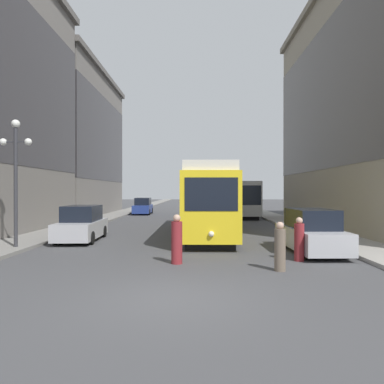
{
  "coord_description": "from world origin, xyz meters",
  "views": [
    {
      "loc": [
        0.59,
        -8.5,
        2.58
      ],
      "look_at": [
        0.35,
        8.95,
        2.53
      ],
      "focal_mm": 33.29,
      "sensor_mm": 36.0,
      "label": 1
    }
  ],
  "objects": [
    {
      "name": "lamp_post_left_near",
      "position": [
        -7.29,
        6.84,
        3.78
      ],
      "size": [
        1.41,
        0.36,
        5.53
      ],
      "color": "#333338",
      "rests_on": "sidewalk_left"
    },
    {
      "name": "parked_car_left_near",
      "position": [
        -5.39,
        30.84,
        0.84
      ],
      "size": [
        1.98,
        4.62,
        1.82
      ],
      "rotation": [
        0.0,
        0.0,
        0.03
      ],
      "color": "black",
      "rests_on": "ground"
    },
    {
      "name": "sidewalk_right",
      "position": [
        7.95,
        40.0,
        0.07
      ],
      "size": [
        2.52,
        120.0,
        0.15
      ],
      "primitive_type": "cube",
      "color": "gray",
      "rests_on": "ground"
    },
    {
      "name": "streetcar",
      "position": [
        1.17,
        13.13,
        2.1
      ],
      "size": [
        2.66,
        14.01,
        3.89
      ],
      "rotation": [
        0.0,
        0.0,
        0.0
      ],
      "color": "black",
      "rests_on": "ground"
    },
    {
      "name": "pedestrian_crossing_near",
      "position": [
        3.27,
        2.98,
        0.74
      ],
      "size": [
        0.36,
        0.36,
        1.59
      ],
      "rotation": [
        0.0,
        0.0,
        4.41
      ],
      "color": "#6B5B4C",
      "rests_on": "ground"
    },
    {
      "name": "sidewalk_left",
      "position": [
        -7.95,
        40.0,
        0.07
      ],
      "size": [
        2.52,
        120.0,
        0.15
      ],
      "primitive_type": "cube",
      "color": "gray",
      "rests_on": "ground"
    },
    {
      "name": "pedestrian_on_sidewalk",
      "position": [
        4.36,
        4.62,
        0.75
      ],
      "size": [
        0.36,
        0.36,
        1.61
      ],
      "rotation": [
        0.0,
        0.0,
        0.03
      ],
      "color": "maroon",
      "rests_on": "ground"
    },
    {
      "name": "building_left_corner",
      "position": [
        -16.22,
        29.16,
        7.79
      ],
      "size": [
        14.61,
        18.2,
        15.21
      ],
      "color": "slate",
      "rests_on": "ground"
    },
    {
      "name": "parked_car_left_mid",
      "position": [
        -5.39,
        9.87,
        0.84
      ],
      "size": [
        2.04,
        4.5,
        1.82
      ],
      "rotation": [
        0.0,
        0.0,
        0.05
      ],
      "color": "black",
      "rests_on": "ground"
    },
    {
      "name": "pedestrian_crossing_far",
      "position": [
        -0.12,
        4.08,
        0.81
      ],
      "size": [
        0.39,
        0.39,
        1.75
      ],
      "rotation": [
        0.0,
        0.0,
        0.54
      ],
      "color": "maroon",
      "rests_on": "ground"
    },
    {
      "name": "parked_car_right_far",
      "position": [
        5.39,
        6.54,
        0.84
      ],
      "size": [
        1.97,
        4.85,
        1.82
      ],
      "rotation": [
        0.0,
        0.0,
        3.16
      ],
      "color": "black",
      "rests_on": "ground"
    },
    {
      "name": "transit_bus",
      "position": [
        4.85,
        28.41,
        1.95
      ],
      "size": [
        2.88,
        12.36,
        3.45
      ],
      "rotation": [
        0.0,
        0.0,
        0.02
      ],
      "color": "black",
      "rests_on": "ground"
    },
    {
      "name": "ground_plane",
      "position": [
        0.0,
        0.0,
        0.0
      ],
      "size": [
        200.0,
        200.0,
        0.0
      ],
      "primitive_type": "plane",
      "color": "#424244"
    }
  ]
}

